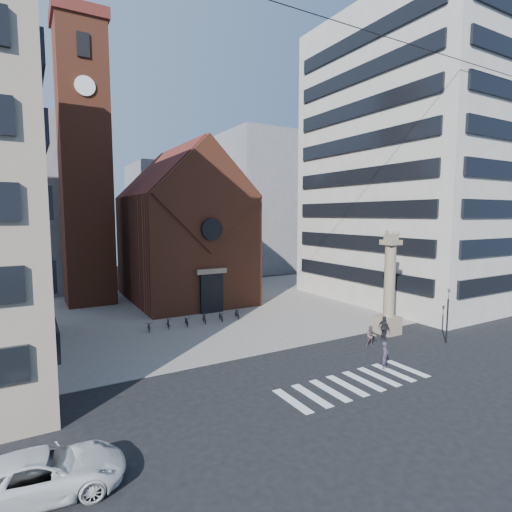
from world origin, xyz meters
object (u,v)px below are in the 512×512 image
(pedestrian_0, at_px, (385,355))
(pedestrian_2, at_px, (384,328))
(traffic_light, at_px, (447,314))
(white_car, at_px, (42,474))
(lion_column, at_px, (389,293))
(scooter_0, at_px, (149,326))
(pedestrian_1, at_px, (371,336))

(pedestrian_0, xyz_separation_m, pedestrian_2, (4.66, 4.34, 0.06))
(traffic_light, bearing_deg, white_car, -172.87)
(traffic_light, xyz_separation_m, white_car, (-27.87, -3.49, -1.50))
(lion_column, distance_m, pedestrian_2, 3.09)
(pedestrian_2, xyz_separation_m, scooter_0, (-15.73, 11.51, -0.48))
(lion_column, distance_m, pedestrian_1, 4.91)
(white_car, distance_m, pedestrian_0, 19.81)
(lion_column, height_order, white_car, lion_column)
(white_car, distance_m, pedestrian_2, 25.21)
(lion_column, bearing_deg, pedestrian_2, -148.34)
(pedestrian_0, height_order, scooter_0, pedestrian_0)
(pedestrian_1, xyz_separation_m, scooter_0, (-13.50, 12.28, -0.34))
(white_car, relative_size, scooter_0, 3.56)
(scooter_0, bearing_deg, traffic_light, -24.71)
(traffic_light, relative_size, pedestrian_0, 2.40)
(lion_column, bearing_deg, traffic_light, -63.54)
(lion_column, height_order, pedestrian_0, lion_column)
(white_car, relative_size, pedestrian_0, 3.17)
(pedestrian_2, bearing_deg, traffic_light, -130.82)
(pedestrian_0, distance_m, pedestrian_1, 4.32)
(lion_column, xyz_separation_m, scooter_0, (-17.27, 10.57, -2.99))
(lion_column, bearing_deg, pedestrian_1, -155.47)
(pedestrian_0, height_order, pedestrian_2, pedestrian_2)
(white_car, distance_m, scooter_0, 20.01)
(white_car, height_order, scooter_0, white_car)
(lion_column, height_order, traffic_light, lion_column)
(white_car, bearing_deg, lion_column, -67.79)
(traffic_light, xyz_separation_m, pedestrian_0, (-8.19, -1.28, -1.39))
(pedestrian_0, distance_m, scooter_0, 19.33)
(white_car, bearing_deg, traffic_light, -76.80)
(traffic_light, distance_m, pedestrian_0, 8.40)
(pedestrian_2, bearing_deg, pedestrian_0, 133.01)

